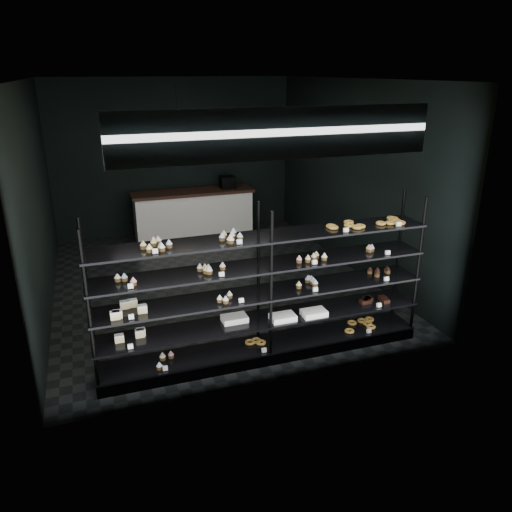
% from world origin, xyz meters
% --- Properties ---
extents(room, '(5.01, 6.01, 3.20)m').
position_xyz_m(room, '(0.00, 0.00, 1.60)').
color(room, black).
rests_on(room, ground).
extents(display_shelf, '(4.00, 0.50, 1.91)m').
position_xyz_m(display_shelf, '(0.01, -2.45, 0.63)').
color(display_shelf, black).
rests_on(display_shelf, room).
extents(signage, '(3.30, 0.05, 0.50)m').
position_xyz_m(signage, '(0.00, -2.93, 2.75)').
color(signage, '#0B133B').
rests_on(signage, room).
extents(pendant_lamp, '(0.30, 0.30, 0.88)m').
position_xyz_m(pendant_lamp, '(-0.69, -1.35, 2.45)').
color(pendant_lamp, black).
rests_on(pendant_lamp, room).
extents(service_counter, '(2.51, 0.65, 1.23)m').
position_xyz_m(service_counter, '(0.25, 2.50, 0.50)').
color(service_counter, white).
rests_on(service_counter, room).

